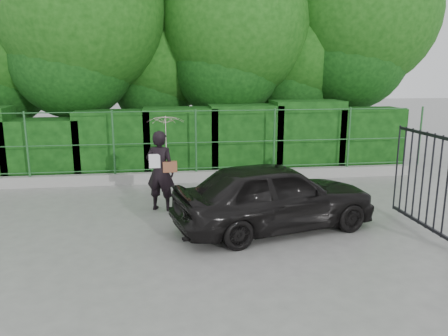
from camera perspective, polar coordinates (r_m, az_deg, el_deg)
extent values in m
plane|color=gray|center=(8.46, -3.98, -9.38)|extent=(80.00, 80.00, 0.00)
cube|color=#9E9E99|center=(12.70, -5.43, -1.16)|extent=(14.00, 0.25, 0.30)
cylinder|color=#24592A|center=(13.02, -24.35, 2.82)|extent=(0.06, 0.06, 1.80)
cylinder|color=#24592A|center=(12.56, -14.23, 3.24)|extent=(0.06, 0.06, 1.80)
cylinder|color=#24592A|center=(12.52, -3.70, 3.57)|extent=(0.06, 0.06, 1.80)
cylinder|color=#24592A|center=(12.89, 6.58, 3.77)|extent=(0.06, 0.06, 1.80)
cylinder|color=#24592A|center=(13.64, 15.99, 3.86)|extent=(0.06, 0.06, 1.80)
cylinder|color=#24592A|center=(14.72, 24.23, 3.85)|extent=(0.06, 0.06, 1.80)
cylinder|color=#24592A|center=(12.64, -5.45, -0.06)|extent=(13.60, 0.03, 0.03)
cylinder|color=#24592A|center=(12.50, -5.52, 3.29)|extent=(13.60, 0.03, 0.03)
cylinder|color=#24592A|center=(12.39, -5.61, 7.40)|extent=(13.60, 0.03, 0.03)
cube|color=black|center=(13.97, -22.33, 2.29)|extent=(2.20, 1.20, 1.78)
cube|color=black|center=(13.58, -14.17, 3.07)|extent=(2.20, 1.20, 2.00)
cube|color=black|center=(13.51, -5.70, 3.47)|extent=(2.20, 1.20, 2.06)
cube|color=black|center=(13.72, 2.68, 3.81)|extent=(2.20, 1.20, 2.13)
cube|color=black|center=(14.22, 10.66, 4.14)|extent=(2.20, 1.20, 2.24)
cube|color=black|center=(14.99, 17.92, 3.68)|extent=(2.20, 1.20, 1.98)
cylinder|color=black|center=(16.65, -25.57, 6.96)|extent=(0.36, 0.36, 3.75)
sphere|color=#14470F|center=(16.63, -26.33, 14.68)|extent=(4.50, 4.50, 4.50)
cylinder|color=black|center=(15.26, -17.53, 8.61)|extent=(0.36, 0.36, 4.50)
sphere|color=#14470F|center=(15.34, -18.23, 18.71)|extent=(5.40, 5.40, 5.40)
cylinder|color=black|center=(16.40, -7.94, 7.12)|extent=(0.36, 0.36, 3.25)
sphere|color=#14470F|center=(16.33, -8.16, 13.94)|extent=(3.90, 3.90, 3.90)
cylinder|color=black|center=(15.57, 1.36, 8.79)|extent=(0.36, 0.36, 4.25)
sphere|color=#14470F|center=(15.60, 1.41, 18.18)|extent=(5.10, 5.10, 5.10)
cylinder|color=black|center=(16.85, 9.46, 7.64)|extent=(0.36, 0.36, 3.50)
sphere|color=#14470F|center=(16.81, 9.72, 14.79)|extent=(4.20, 4.20, 4.20)
cylinder|color=black|center=(17.14, 16.42, 9.48)|extent=(0.36, 0.36, 4.75)
sphere|color=#14470F|center=(17.25, 17.04, 18.96)|extent=(5.70, 5.70, 5.70)
cube|color=black|center=(9.78, 24.20, -6.48)|extent=(0.05, 2.00, 0.06)
cube|color=black|center=(9.38, 25.18, 3.99)|extent=(0.05, 2.00, 0.06)
cylinder|color=black|center=(8.98, 27.05, -2.40)|extent=(0.04, 0.04, 1.90)
cylinder|color=black|center=(9.18, 26.17, -2.01)|extent=(0.04, 0.04, 1.90)
cylinder|color=black|center=(9.38, 25.33, -1.64)|extent=(0.04, 0.04, 1.90)
cylinder|color=black|center=(9.58, 24.52, -1.28)|extent=(0.04, 0.04, 1.90)
cylinder|color=black|center=(9.79, 23.75, -0.94)|extent=(0.04, 0.04, 1.90)
cylinder|color=black|center=(9.99, 23.01, -0.61)|extent=(0.04, 0.04, 1.90)
cylinder|color=black|center=(10.20, 22.30, -0.29)|extent=(0.04, 0.04, 1.90)
cylinder|color=black|center=(10.42, 21.62, 0.01)|extent=(0.04, 0.04, 1.90)
imported|color=black|center=(10.06, -8.31, -0.36)|extent=(0.79, 0.66, 1.85)
imported|color=#FFCADA|center=(9.95, -7.61, 4.67)|extent=(0.84, 0.86, 0.77)
cube|color=brown|center=(9.96, -7.07, 0.17)|extent=(0.32, 0.15, 0.24)
cube|color=white|center=(9.89, -9.06, 0.89)|extent=(0.25, 0.02, 0.32)
imported|color=black|center=(8.86, 6.63, -3.59)|extent=(4.39, 2.58, 1.40)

